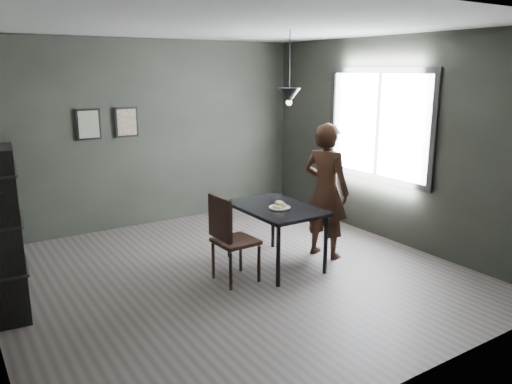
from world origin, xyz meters
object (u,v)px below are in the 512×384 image
woman (326,191)px  wood_chair (229,234)px  white_plate (280,208)px  pendant_lamp (289,96)px  shelf_unit (3,235)px  cafe_table (276,213)px

woman → wood_chair: (-1.46, -0.06, -0.28)m
white_plate → wood_chair: bearing=-177.2°
wood_chair → pendant_lamp: size_ratio=1.17×
white_plate → shelf_unit: (-2.90, 0.41, 0.08)m
wood_chair → pendant_lamp: pendant_lamp is taller
cafe_table → white_plate: 0.14m
wood_chair → woman: bearing=0.3°
cafe_table → shelf_unit: size_ratio=0.72×
cafe_table → pendant_lamp: 1.41m
cafe_table → wood_chair: (-0.74, -0.14, -0.09)m
woman → pendant_lamp: 1.29m
white_plate → woman: (0.74, 0.03, 0.11)m
cafe_table → pendant_lamp: (0.25, 0.10, 1.38)m
white_plate → woman: bearing=2.2°
white_plate → pendant_lamp: size_ratio=0.27×
pendant_lamp → woman: bearing=-20.9°
woman → wood_chair: size_ratio=1.70×
woman → pendant_lamp: bearing=50.4°
white_plate → woman: woman is taller
white_plate → pendant_lamp: bearing=37.7°
wood_chair → shelf_unit: (-2.18, 0.44, 0.26)m
white_plate → shelf_unit: shelf_unit is taller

